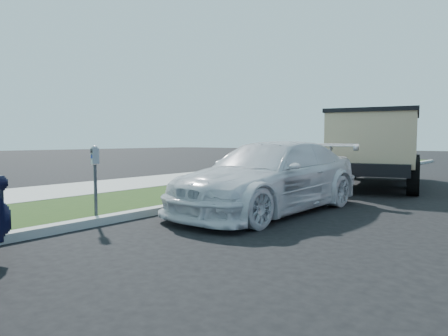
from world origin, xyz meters
The scene contains 5 objects.
ground centered at (0.00, 0.00, 0.00)m, with size 120.00×120.00×0.00m, color black.
streetside centered at (-5.57, 2.00, 0.07)m, with size 6.12×50.00×0.15m.
parking_meter centered at (-2.83, -1.18, 1.12)m, with size 0.22×0.17×1.36m.
white_wagon centered at (-0.89, 2.00, 0.78)m, with size 2.19×5.38×1.56m, color white.
dump_truck centered at (-0.78, 9.08, 1.48)m, with size 3.94×7.10×2.64m.
Camera 1 is at (3.89, -5.57, 1.59)m, focal length 32.00 mm.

